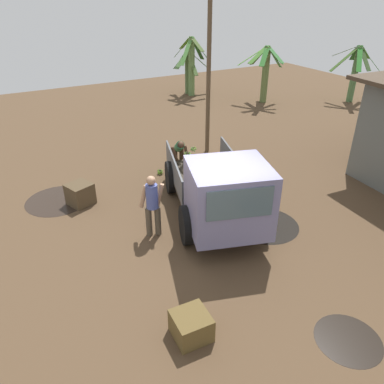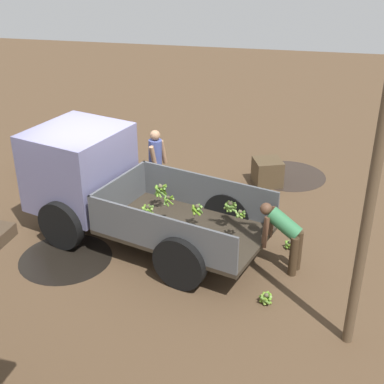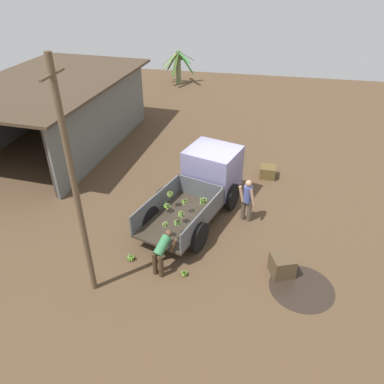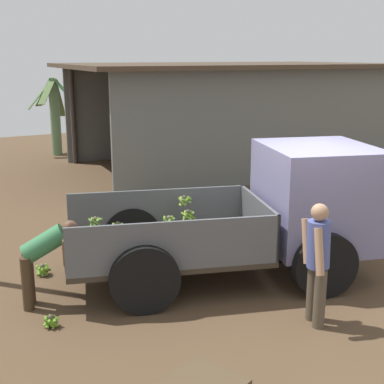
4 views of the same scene
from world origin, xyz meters
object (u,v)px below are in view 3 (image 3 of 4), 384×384
at_px(person_worker_loading, 162,251).
at_px(wooden_crate_0, 282,265).
at_px(person_foreground_visitor, 247,199).
at_px(utility_pole, 75,190).
at_px(banana_bunch_on_ground_1, 131,257).
at_px(banana_bunch_on_ground_0, 184,273).
at_px(wooden_crate_1, 268,172).
at_px(cargo_truck, 207,178).

bearing_deg(person_worker_loading, wooden_crate_0, -62.58).
bearing_deg(person_foreground_visitor, wooden_crate_0, 44.72).
bearing_deg(utility_pole, banana_bunch_on_ground_1, -26.38).
height_order(person_foreground_visitor, wooden_crate_0, person_foreground_visitor).
distance_m(person_worker_loading, banana_bunch_on_ground_0, 0.95).
xyz_separation_m(person_foreground_visitor, banana_bunch_on_ground_1, (-2.77, 3.33, -0.81)).
xyz_separation_m(utility_pole, person_foreground_visitor, (4.05, -3.96, -2.40)).
bearing_deg(wooden_crate_1, utility_pole, 147.54).
relative_size(person_foreground_visitor, banana_bunch_on_ground_0, 7.68).
bearing_deg(utility_pole, wooden_crate_0, -72.64).
xyz_separation_m(cargo_truck, person_foreground_visitor, (-0.75, -1.55, -0.20)).
bearing_deg(cargo_truck, utility_pole, 170.62).
bearing_deg(wooden_crate_0, utility_pole, 107.36).
xyz_separation_m(banana_bunch_on_ground_1, wooden_crate_1, (6.01, -4.00, 0.14)).
height_order(person_worker_loading, wooden_crate_1, person_worker_loading).
bearing_deg(person_worker_loading, utility_pole, 140.63).
bearing_deg(cargo_truck, wooden_crate_1, -24.38).
xyz_separation_m(utility_pole, banana_bunch_on_ground_0, (0.97, -2.40, -3.22)).
bearing_deg(person_foreground_visitor, wooden_crate_1, -174.35).
bearing_deg(person_foreground_visitor, banana_bunch_on_ground_1, -32.84).
xyz_separation_m(cargo_truck, utility_pole, (-4.80, 2.42, 2.20)).
relative_size(person_foreground_visitor, wooden_crate_1, 2.58).
xyz_separation_m(cargo_truck, banana_bunch_on_ground_0, (-3.83, 0.01, -1.02)).
distance_m(person_foreground_visitor, wooden_crate_1, 3.38).
relative_size(cargo_truck, banana_bunch_on_ground_1, 20.51).
height_order(person_foreground_visitor, banana_bunch_on_ground_0, person_foreground_visitor).
distance_m(banana_bunch_on_ground_0, wooden_crate_0, 2.89).
bearing_deg(cargo_truck, wooden_crate_0, -121.21).
bearing_deg(cargo_truck, person_foreground_visitor, -98.46).
bearing_deg(wooden_crate_1, cargo_truck, 138.28).
bearing_deg(person_worker_loading, person_foreground_visitor, -18.51).
height_order(banana_bunch_on_ground_0, banana_bunch_on_ground_1, banana_bunch_on_ground_1).
distance_m(cargo_truck, wooden_crate_0, 4.30).
bearing_deg(banana_bunch_on_ground_1, person_foreground_visitor, -50.25).
relative_size(person_foreground_visitor, person_worker_loading, 1.33).
xyz_separation_m(person_worker_loading, banana_bunch_on_ground_0, (-0.12, -0.68, -0.65)).
bearing_deg(banana_bunch_on_ground_0, cargo_truck, -0.16).
relative_size(person_worker_loading, wooden_crate_1, 1.93).
bearing_deg(utility_pole, person_worker_loading, -57.89).
relative_size(utility_pole, banana_bunch_on_ground_1, 26.18).
distance_m(utility_pole, banana_bunch_on_ground_0, 4.14).
relative_size(banana_bunch_on_ground_0, wooden_crate_1, 0.34).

